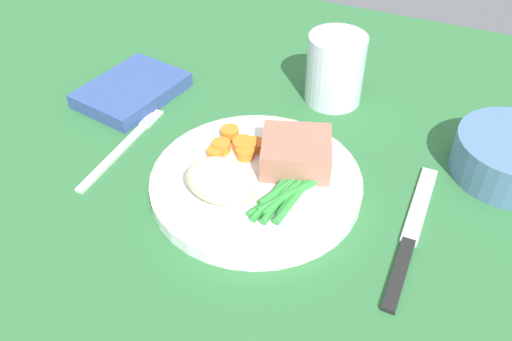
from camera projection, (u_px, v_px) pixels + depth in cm
name	position (u px, v px, depth cm)	size (l,w,h in cm)	color
dining_table	(258.00, 171.00, 63.56)	(120.00, 90.00, 2.00)	#2D6B38
dinner_plate	(256.00, 183.00, 59.33)	(23.04, 23.04, 1.60)	white
meat_portion	(295.00, 153.00, 59.25)	(7.51, 6.95, 3.32)	#A86B56
mashed_potatoes	(221.00, 181.00, 55.12)	(7.62, 5.29, 4.42)	beige
carrot_slices	(236.00, 147.00, 61.80)	(5.62, 7.29, 1.29)	orange
green_beans	(284.00, 195.00, 56.14)	(5.37, 9.82, 0.88)	#2D8C38
fork	(122.00, 148.00, 64.80)	(1.44, 16.60, 0.40)	silver
knife	(410.00, 236.00, 54.39)	(1.70, 20.50, 0.64)	black
water_glass	(335.00, 74.00, 70.36)	(7.44, 7.44, 9.17)	silver
napkin	(132.00, 90.00, 72.77)	(10.02, 13.39, 1.95)	#334C8C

